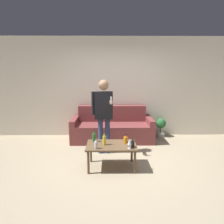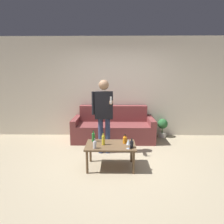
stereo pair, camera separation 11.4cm
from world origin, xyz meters
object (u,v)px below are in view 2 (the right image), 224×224
Objects in this scene: couch at (113,128)px; person_standing_front at (104,110)px; bottle_orange at (132,144)px; coffee_table at (111,147)px.

couch is 1.13m from person_standing_front.
couch is at bearing 101.06° from bottle_orange.
person_standing_front is at bearing 122.71° from bottle_orange.
couch is 1.30× the size of person_standing_front.
coffee_table is at bearing -77.00° from person_standing_front.
person_standing_front reaches higher than bottle_orange.
coffee_table is (-0.04, -1.60, 0.08)m from couch.
bottle_orange is at bearing -78.94° from couch.
bottle_orange reaches higher than coffee_table.
couch is 12.85× the size of bottle_orange.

